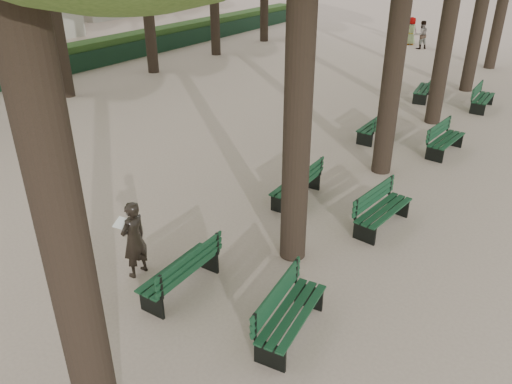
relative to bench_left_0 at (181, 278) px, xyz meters
The scene contains 15 objects.
ground 0.97m from the bench_left_0, 113.21° to the right, with size 120.00×120.00×0.00m, color tan.
bench_left_0 is the anchor object (origin of this frame).
bench_left_1 4.31m from the bench_left_0, 90.00° to the left, with size 0.60×1.81×0.92m.
bench_left_2 9.47m from the bench_left_0, 90.00° to the left, with size 0.59×1.81×0.92m.
bench_left_3 14.76m from the bench_left_0, 90.00° to the left, with size 0.78×1.85×0.92m.
bench_right_0 2.27m from the bench_left_0, ahead, with size 0.76×1.85×0.92m.
bench_right_1 4.78m from the bench_left_0, 61.68° to the left, with size 0.79×1.86×0.92m.
bench_right_2 9.70m from the bench_left_0, 76.48° to the left, with size 0.76×1.85×0.92m.
bench_right_3 14.87m from the bench_left_0, 81.23° to the left, with size 0.58×1.80×0.92m.
man_with_map 1.17m from the bench_left_0, behind, with size 0.60×0.63×1.57m.
pedestrian_a 25.34m from the bench_left_0, 97.52° to the left, with size 0.77×0.32×1.59m, color #262628.
pedestrian_d 26.38m from the bench_left_0, 99.21° to the left, with size 0.79×0.32×1.62m, color #262628.
pedestrian_e 26.55m from the bench_left_0, 114.92° to the left, with size 1.61×0.35×1.73m, color #262628.
fence 18.41m from the bench_left_0, 146.57° to the left, with size 0.08×42.00×0.90m, color black.
hedge 19.00m from the bench_left_0, 147.73° to the left, with size 1.20×42.00×1.20m, color #234317.
Camera 1 is at (5.61, -4.59, 5.83)m, focal length 35.00 mm.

